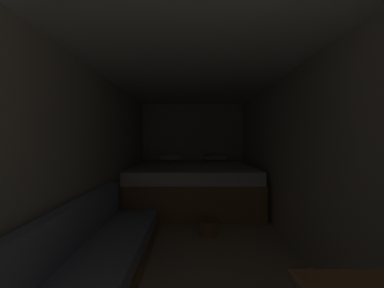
{
  "coord_description": "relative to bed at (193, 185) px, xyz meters",
  "views": [
    {
      "loc": [
        -0.02,
        -0.43,
        1.21
      ],
      "look_at": [
        -0.02,
        2.57,
        1.14
      ],
      "focal_mm": 21.66,
      "sensor_mm": 36.0,
      "label": 1
    }
  ],
  "objects": [
    {
      "name": "wall_back",
      "position": [
        0.0,
        1.01,
        0.63
      ],
      "size": [
        2.34,
        0.05,
        2.0
      ],
      "primitive_type": "cube",
      "color": "beige",
      "rests_on": "ground"
    },
    {
      "name": "wall_right",
      "position": [
        1.15,
        -1.77,
        0.63
      ],
      "size": [
        0.05,
        5.51,
        2.0
      ],
      "primitive_type": "cube",
      "color": "beige",
      "rests_on": "ground"
    },
    {
      "name": "sofa_left",
      "position": [
        -0.83,
        -2.66,
        -0.17
      ],
      "size": [
        0.65,
        3.02,
        0.65
      ],
      "color": "#9E7247",
      "rests_on": "ground"
    },
    {
      "name": "ceiling_slab",
      "position": [
        0.0,
        -1.77,
        1.65
      ],
      "size": [
        2.34,
        5.51,
        0.05
      ],
      "primitive_type": "cube",
      "color": "white",
      "rests_on": "wall_left"
    },
    {
      "name": "wall_left",
      "position": [
        -1.15,
        -1.77,
        0.63
      ],
      "size": [
        0.05,
        5.51,
        2.0
      ],
      "primitive_type": "cube",
      "color": "beige",
      "rests_on": "ground"
    },
    {
      "name": "bed",
      "position": [
        0.0,
        0.0,
        0.0
      ],
      "size": [
        2.12,
        1.89,
        0.89
      ],
      "color": "#9E7247",
      "rests_on": "ground"
    },
    {
      "name": "ground_plane",
      "position": [
        0.0,
        -1.77,
        -0.37
      ],
      "size": [
        7.51,
        7.51,
        0.0
      ],
      "primitive_type": "plane",
      "color": "beige"
    },
    {
      "name": "wicker_basket",
      "position": [
        0.19,
        -1.31,
        -0.28
      ],
      "size": [
        0.24,
        0.24,
        0.19
      ],
      "color": "olive",
      "rests_on": "ground"
    }
  ]
}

